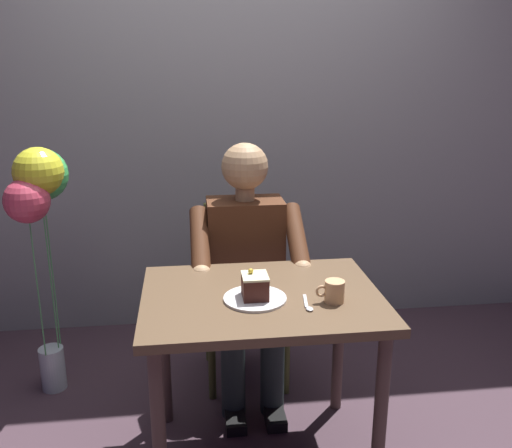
{
  "coord_description": "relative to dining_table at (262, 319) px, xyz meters",
  "views": [
    {
      "loc": [
        0.27,
        1.94,
        1.6
      ],
      "look_at": [
        0.01,
        -0.1,
        0.98
      ],
      "focal_mm": 39.16,
      "sensor_mm": 36.0,
      "label": 1
    }
  ],
  "objects": [
    {
      "name": "cafe_rear_panel",
      "position": [
        0.0,
        -1.33,
        0.88
      ],
      "size": [
        6.4,
        0.12,
        3.0
      ],
      "primitive_type": "cube",
      "color": "gray",
      "rests_on": "ground"
    },
    {
      "name": "cake_slice",
      "position": [
        0.03,
        0.05,
        0.16
      ],
      "size": [
        0.1,
        0.11,
        0.11
      ],
      "color": "#3F1B15",
      "rests_on": "dessert_plate"
    },
    {
      "name": "seated_person",
      "position": [
        0.0,
        -0.51,
        0.01
      ],
      "size": [
        0.53,
        0.58,
        1.22
      ],
      "color": "#4C2917",
      "rests_on": "ground"
    },
    {
      "name": "coffee_cup",
      "position": [
        -0.25,
        0.1,
        0.15
      ],
      "size": [
        0.11,
        0.07,
        0.08
      ],
      "color": "tan",
      "rests_on": "dining_table"
    },
    {
      "name": "dessert_plate",
      "position": [
        0.03,
        0.05,
        0.11
      ],
      "size": [
        0.24,
        0.24,
        0.01
      ],
      "primitive_type": "cylinder",
      "color": "white",
      "rests_on": "dining_table"
    },
    {
      "name": "balloon_display",
      "position": [
        0.94,
        -0.62,
        0.36
      ],
      "size": [
        0.27,
        0.33,
        1.21
      ],
      "color": "#B2C1C6",
      "rests_on": "ground"
    },
    {
      "name": "dessert_spoon",
      "position": [
        -0.15,
        0.13,
        0.11
      ],
      "size": [
        0.03,
        0.14,
        0.01
      ],
      "color": "silver",
      "rests_on": "dining_table"
    },
    {
      "name": "dining_table",
      "position": [
        0.0,
        0.0,
        0.0
      ],
      "size": [
        0.91,
        0.69,
        0.73
      ],
      "color": "brown",
      "rests_on": "ground"
    },
    {
      "name": "chair",
      "position": [
        0.0,
        -0.69,
        -0.14
      ],
      "size": [
        0.42,
        0.42,
        0.88
      ],
      "color": "#4F5527",
      "rests_on": "ground"
    }
  ]
}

